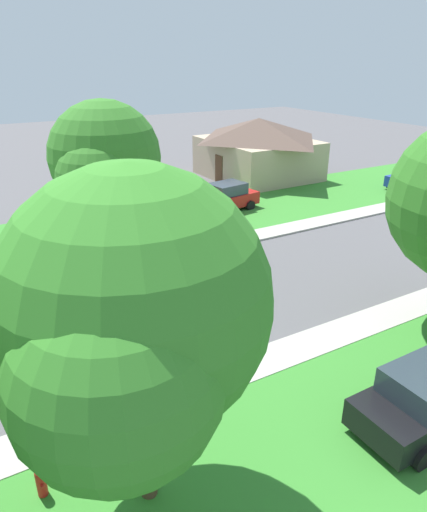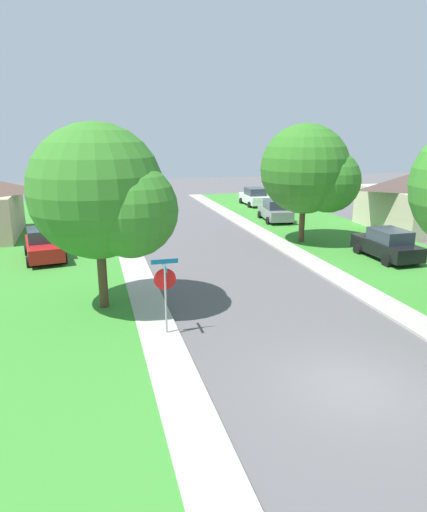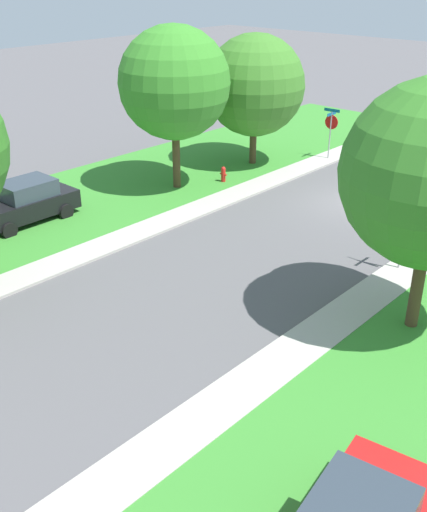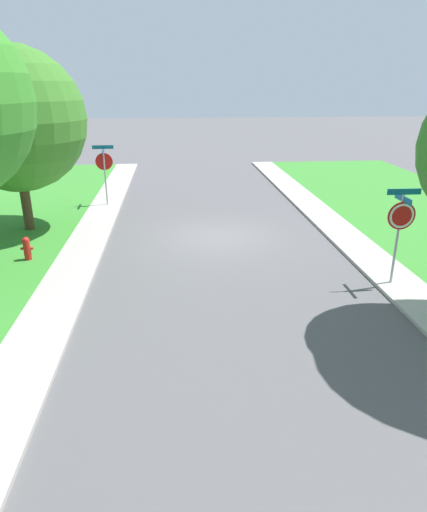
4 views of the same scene
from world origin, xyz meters
TOP-DOWN VIEW (x-y plane):
  - sidewalk_east at (4.70, 12.00)m, footprint 1.40×56.00m
  - sidewalk_west at (-4.70, 12.00)m, footprint 1.40×56.00m
  - lawn_west at (-9.40, 12.00)m, footprint 8.00×56.00m
  - stop_sign_far_corner at (-4.44, 4.71)m, footprint 0.92×0.92m
  - car_blue_across_road at (-7.12, 30.80)m, footprint 2.34×4.45m
  - car_red_driveway_right at (-9.37, 16.10)m, footprint 2.51×4.52m
  - tree_sidewalk_near at (7.68, 3.77)m, footprint 5.40×5.02m
  - tree_across_left at (-6.16, 7.63)m, footprint 5.51×5.13m
  - house_left_setback at (-15.74, 22.94)m, footprint 9.14×7.96m
  - fire_hydrant at (6.26, 1.91)m, footprint 0.38×0.22m

SIDE VIEW (x-z plane):
  - lawn_west at x=-9.40m, z-range 0.00..0.08m
  - sidewalk_east at x=4.70m, z-range 0.00..0.10m
  - sidewalk_west at x=-4.70m, z-range 0.00..0.10m
  - fire_hydrant at x=6.26m, z-range 0.02..0.85m
  - car_blue_across_road at x=-7.12m, z-range -0.01..1.75m
  - car_red_driveway_right at x=-9.37m, z-range -0.01..1.75m
  - stop_sign_far_corner at x=-4.44m, z-range 0.50..3.27m
  - house_left_setback at x=-15.74m, z-range 0.08..4.68m
  - tree_across_left at x=-6.16m, z-range 0.91..8.21m
  - tree_sidewalk_near at x=7.68m, z-range 1.04..8.47m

